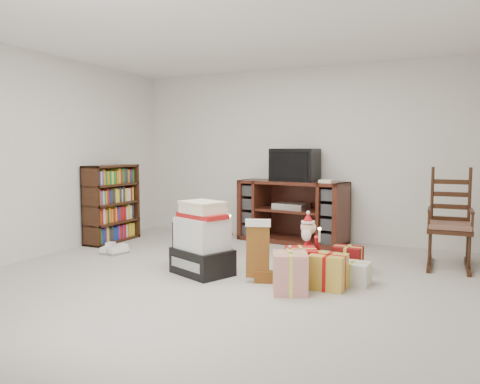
# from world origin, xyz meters

# --- Properties ---
(room) EXTENTS (5.01, 5.01, 2.51)m
(room) POSITION_xyz_m (0.00, 0.00, 1.25)
(room) COLOR #B9B3A9
(room) RESTS_ON ground
(tv_stand) EXTENTS (1.59, 0.75, 0.88)m
(tv_stand) POSITION_xyz_m (0.04, 2.20, 0.44)
(tv_stand) COLOR #3F1812
(tv_stand) RESTS_ON floor
(bookshelf) EXTENTS (0.30, 0.90, 1.10)m
(bookshelf) POSITION_xyz_m (-2.32, 1.15, 0.53)
(bookshelf) COLOR #32190D
(bookshelf) RESTS_ON floor
(rocking_chair) EXTENTS (0.49, 0.78, 1.16)m
(rocking_chair) POSITION_xyz_m (2.10, 1.62, 0.40)
(rocking_chair) COLOR #32190D
(rocking_chair) RESTS_ON floor
(gift_pile) EXTENTS (0.73, 0.64, 0.76)m
(gift_pile) POSITION_xyz_m (-0.27, 0.14, 0.33)
(gift_pile) COLOR black
(gift_pile) RESTS_ON floor
(red_suitcase) EXTENTS (0.43, 0.29, 0.59)m
(red_suitcase) POSITION_xyz_m (-0.51, 0.34, 0.26)
(red_suitcase) COLOR maroon
(red_suitcase) RESTS_ON floor
(stocking) EXTENTS (0.32, 0.22, 0.63)m
(stocking) POSITION_xyz_m (0.37, 0.14, 0.32)
(stocking) COLOR #0C6F15
(stocking) RESTS_ON floor
(teddy_bear) EXTENTS (0.22, 0.20, 0.33)m
(teddy_bear) POSITION_xyz_m (0.69, 0.18, 0.15)
(teddy_bear) COLOR brown
(teddy_bear) RESTS_ON floor
(santa_figurine) EXTENTS (0.32, 0.30, 0.66)m
(santa_figurine) POSITION_xyz_m (0.74, 0.60, 0.25)
(santa_figurine) COLOR #B01318
(santa_figurine) RESTS_ON floor
(mrs_claus_figurine) EXTENTS (0.33, 0.31, 0.67)m
(mrs_claus_figurine) POSITION_xyz_m (-0.47, 1.00, 0.26)
(mrs_claus_figurine) COLOR #B01318
(mrs_claus_figurine) RESTS_ON floor
(sneaker_pair) EXTENTS (0.33, 0.28, 0.09)m
(sneaker_pair) POSITION_xyz_m (-1.78, 0.52, 0.05)
(sneaker_pair) COLOR white
(sneaker_pair) RESTS_ON floor
(gift_cluster) EXTENTS (0.84, 1.17, 0.29)m
(gift_cluster) POSITION_xyz_m (0.98, 0.39, 0.14)
(gift_cluster) COLOR #AB1314
(gift_cluster) RESTS_ON floor
(crt_television) EXTENTS (0.64, 0.47, 0.46)m
(crt_television) POSITION_xyz_m (0.07, 2.20, 1.10)
(crt_television) COLOR black
(crt_television) RESTS_ON tv_stand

